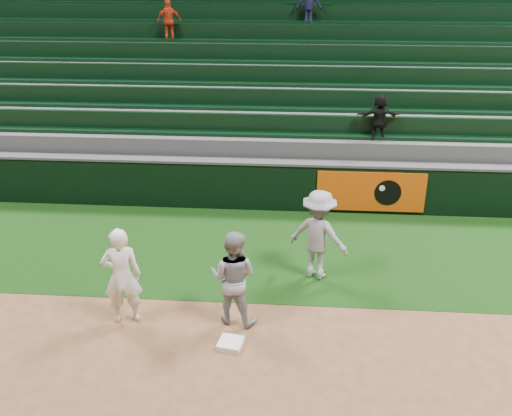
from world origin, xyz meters
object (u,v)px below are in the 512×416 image
(first_baseman, at_px, (122,276))
(baserunner, at_px, (233,278))
(first_base, at_px, (231,343))
(base_coach, at_px, (318,235))

(first_baseman, xyz_separation_m, baserunner, (1.88, 0.15, -0.03))
(first_base, bearing_deg, first_baseman, 163.25)
(baserunner, relative_size, base_coach, 0.95)
(first_base, relative_size, baserunner, 0.22)
(base_coach, bearing_deg, first_baseman, 50.35)
(first_base, height_order, first_baseman, first_baseman)
(first_baseman, xyz_separation_m, base_coach, (3.35, 1.74, 0.02))
(first_base, height_order, baserunner, baserunner)
(first_base, bearing_deg, base_coach, 57.88)
(first_base, relative_size, first_baseman, 0.22)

